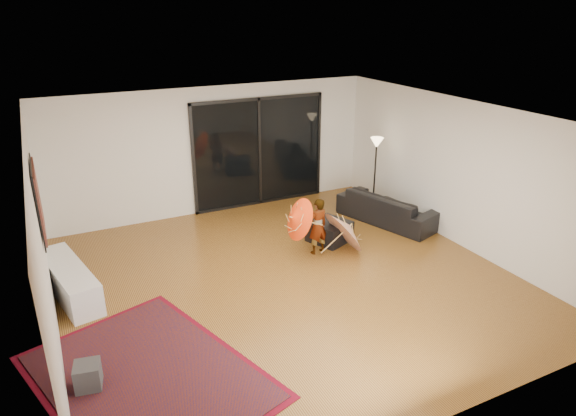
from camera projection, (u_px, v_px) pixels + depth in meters
floor at (288, 280)px, 8.46m from camera, size 7.00×7.00×0.00m
ceiling at (288, 117)px, 7.47m from camera, size 7.00×7.00×0.00m
wall_back at (215, 150)px, 10.88m from camera, size 7.00×0.00×7.00m
wall_front at (446, 319)px, 5.05m from camera, size 7.00×0.00×7.00m
wall_left at (42, 248)px, 6.52m from camera, size 0.00×7.00×7.00m
wall_right at (459, 173)px, 9.41m from camera, size 0.00×7.00×7.00m
sliding_door at (259, 152)px, 11.32m from camera, size 3.06×0.07×2.40m
painting at (38, 200)px, 7.26m from camera, size 0.04×1.28×1.08m
media_console at (69, 281)px, 7.94m from camera, size 0.82×1.89×0.51m
speaker at (88, 376)px, 6.02m from camera, size 0.34×0.34×0.34m
persian_rug at (147, 377)px, 6.25m from camera, size 3.03×3.60×0.02m
sofa at (388, 208)px, 10.64m from camera, size 1.44×2.28×0.62m
ottoman at (330, 231)px, 9.82m from camera, size 0.88×0.88×0.38m
floor_lamp at (376, 153)px, 10.96m from camera, size 0.28×0.28×1.61m
child at (318, 226)px, 9.21m from camera, size 0.41×0.29×1.05m
parasol_orange at (292, 222)px, 8.86m from camera, size 0.47×0.76×0.83m
parasol_white at (350, 224)px, 9.34m from camera, size 0.69×0.92×0.97m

